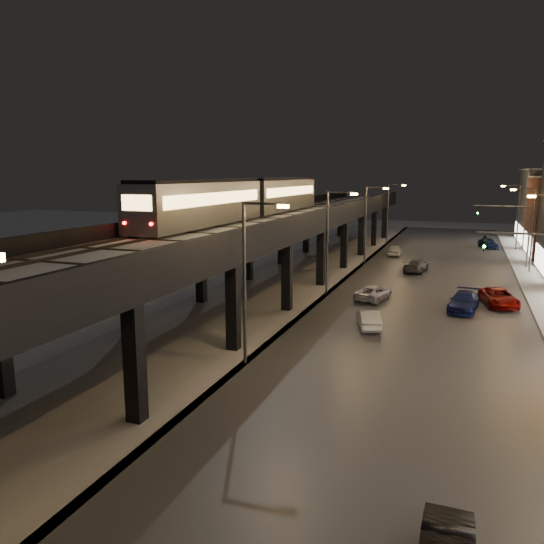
% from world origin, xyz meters
% --- Properties ---
extents(ground, '(220.00, 220.00, 0.00)m').
position_xyz_m(ground, '(0.00, 0.00, 0.00)').
color(ground, silver).
extents(road_surface, '(17.00, 120.00, 0.06)m').
position_xyz_m(road_surface, '(7.50, 35.00, 0.03)').
color(road_surface, '#46474D').
rests_on(road_surface, ground).
extents(under_viaduct_pavement, '(11.00, 120.00, 0.06)m').
position_xyz_m(under_viaduct_pavement, '(-6.00, 35.00, 0.03)').
color(under_viaduct_pavement, '#9FA1A8').
rests_on(under_viaduct_pavement, ground).
extents(elevated_viaduct, '(9.00, 100.00, 6.30)m').
position_xyz_m(elevated_viaduct, '(-6.00, 31.84, 5.62)').
color(elevated_viaduct, black).
rests_on(elevated_viaduct, ground).
extents(viaduct_trackbed, '(8.40, 100.00, 0.32)m').
position_xyz_m(viaduct_trackbed, '(-6.01, 31.97, 6.39)').
color(viaduct_trackbed, '#B2B7C1').
rests_on(viaduct_trackbed, elevated_viaduct).
extents(viaduct_parapet_streetside, '(0.30, 100.00, 1.10)m').
position_xyz_m(viaduct_parapet_streetside, '(-1.65, 32.00, 6.85)').
color(viaduct_parapet_streetside, black).
rests_on(viaduct_parapet_streetside, elevated_viaduct).
extents(viaduct_parapet_far, '(0.30, 100.00, 1.10)m').
position_xyz_m(viaduct_parapet_far, '(-10.35, 32.00, 6.85)').
color(viaduct_parapet_far, black).
rests_on(viaduct_parapet_far, elevated_viaduct).
extents(streetlight_left_1, '(2.57, 0.28, 9.00)m').
position_xyz_m(streetlight_left_1, '(-0.43, 13.00, 5.24)').
color(streetlight_left_1, '#38383A').
rests_on(streetlight_left_1, ground).
extents(streetlight_left_2, '(2.57, 0.28, 9.00)m').
position_xyz_m(streetlight_left_2, '(-0.43, 31.00, 5.24)').
color(streetlight_left_2, '#38383A').
rests_on(streetlight_left_2, ground).
extents(streetlight_left_3, '(2.57, 0.28, 9.00)m').
position_xyz_m(streetlight_left_3, '(-0.43, 49.00, 5.24)').
color(streetlight_left_3, '#38383A').
rests_on(streetlight_left_3, ground).
extents(streetlight_right_3, '(2.56, 0.28, 9.00)m').
position_xyz_m(streetlight_right_3, '(16.73, 49.00, 5.24)').
color(streetlight_right_3, '#38383A').
rests_on(streetlight_right_3, ground).
extents(streetlight_left_4, '(2.57, 0.28, 9.00)m').
position_xyz_m(streetlight_left_4, '(-0.43, 67.00, 5.24)').
color(streetlight_left_4, '#38383A').
rests_on(streetlight_left_4, ground).
extents(streetlight_right_4, '(2.56, 0.28, 9.00)m').
position_xyz_m(streetlight_right_4, '(16.73, 67.00, 5.24)').
color(streetlight_right_4, '#38383A').
rests_on(streetlight_right_4, ground).
extents(traffic_light_rig_b, '(6.10, 0.34, 7.00)m').
position_xyz_m(traffic_light_rig_b, '(15.84, 52.00, 4.50)').
color(traffic_light_rig_b, '#38383A').
rests_on(traffic_light_rig_b, ground).
extents(subway_train, '(2.87, 34.91, 3.42)m').
position_xyz_m(subway_train, '(-8.50, 32.09, 8.32)').
color(subway_train, gray).
rests_on(subway_train, viaduct_trackbed).
extents(car_near_white, '(2.38, 4.02, 1.25)m').
position_xyz_m(car_near_white, '(4.54, 22.20, 0.63)').
color(car_near_white, white).
rests_on(car_near_white, ground).
extents(car_mid_silver, '(2.89, 4.78, 1.24)m').
position_xyz_m(car_mid_silver, '(3.45, 30.59, 0.62)').
color(car_mid_silver, silver).
rests_on(car_mid_silver, ground).
extents(car_mid_dark, '(2.53, 5.13, 1.44)m').
position_xyz_m(car_mid_dark, '(5.54, 45.17, 0.72)').
color(car_mid_dark, '#494A4C').
rests_on(car_mid_dark, ground).
extents(car_far_white, '(1.72, 4.09, 1.38)m').
position_xyz_m(car_far_white, '(1.91, 56.09, 0.69)').
color(car_far_white, silver).
rests_on(car_far_white, ground).
extents(car_onc_dark, '(3.33, 5.34, 1.38)m').
position_xyz_m(car_onc_dark, '(13.20, 31.90, 0.69)').
color(car_onc_dark, '#710705').
rests_on(car_onc_dark, ground).
extents(car_onc_white, '(2.53, 5.08, 1.42)m').
position_xyz_m(car_onc_white, '(10.58, 29.43, 0.71)').
color(car_onc_white, '#111A51').
rests_on(car_onc_white, ground).
extents(car_onc_red, '(3.07, 4.61, 1.46)m').
position_xyz_m(car_onc_red, '(13.45, 67.74, 0.73)').
color(car_onc_red, '#111B43').
rests_on(car_onc_red, ground).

